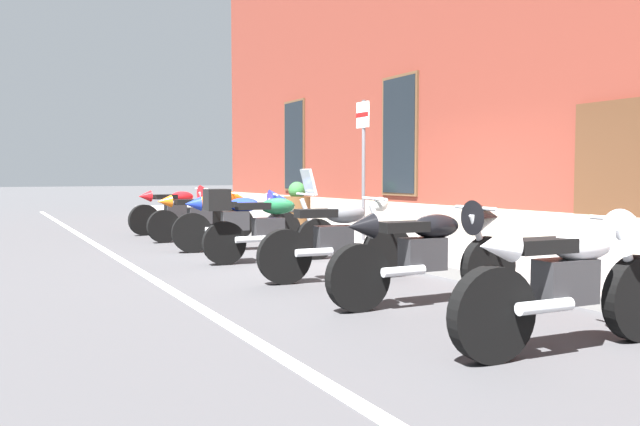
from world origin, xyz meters
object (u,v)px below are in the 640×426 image
Objects in this scene: motorcycle_orange_sport at (206,212)px; motorcycle_black_sport at (434,248)px; motorcycle_blue_sport at (243,218)px; motorcycle_green_touring at (264,224)px; motorcycle_white_sport at (579,274)px; parking_sign at (363,150)px; motorcycle_grey_naked at (339,240)px; barrel_planter at (297,206)px; motorcycle_red_sport at (181,207)px.

motorcycle_black_sport is (6.82, 0.07, 0.01)m from motorcycle_orange_sport.
motorcycle_blue_sport is 1.08× the size of motorcycle_green_touring.
motorcycle_orange_sport is 1.04× the size of motorcycle_white_sport.
motorcycle_blue_sport is 2.36m from parking_sign.
motorcycle_grey_naked is 0.97× the size of motorcycle_white_sport.
motorcycle_green_touring is at bearing -10.11° from motorcycle_blue_sport.
motorcycle_black_sport is at bearing 0.53° from motorcycle_blue_sport.
motorcycle_orange_sport is 8.61m from motorcycle_white_sport.
motorcycle_red_sport is at bearing -101.73° from barrel_planter.
motorcycle_red_sport is 2.62m from barrel_planter.
motorcycle_orange_sport is at bearing -179.20° from motorcycle_blue_sport.
motorcycle_red_sport is 3.58m from motorcycle_blue_sport.
barrel_planter is at bearing 162.74° from motorcycle_black_sport.
motorcycle_grey_naked is (5.21, -0.07, -0.06)m from motorcycle_orange_sport.
motorcycle_grey_naked is at bearing 5.23° from motorcycle_green_touring.
motorcycle_orange_sport is 6.82m from motorcycle_black_sport.
motorcycle_orange_sport is 1.07× the size of motorcycle_grey_naked.
motorcycle_red_sport is 0.99× the size of motorcycle_black_sport.
motorcycle_orange_sport and motorcycle_grey_naked have the same top height.
barrel_planter reaches higher than motorcycle_grey_naked.
motorcycle_grey_naked is at bearing -22.36° from barrel_planter.
parking_sign is (0.71, 1.94, 1.14)m from motorcycle_blue_sport.
motorcycle_blue_sport reaches higher than motorcycle_black_sport.
motorcycle_red_sport reaches higher than motorcycle_white_sport.
motorcycle_grey_naked is 2.03× the size of barrel_planter.
motorcycle_blue_sport is 2.23× the size of barrel_planter.
motorcycle_red_sport is 1.72m from motorcycle_orange_sport.
barrel_planter reaches higher than motorcycle_orange_sport.
motorcycle_grey_naked is (1.86, 0.17, -0.08)m from motorcycle_green_touring.
motorcycle_orange_sport is 3.43m from parking_sign.
motorcycle_white_sport is (3.40, 0.00, 0.06)m from motorcycle_grey_naked.
motorcycle_orange_sport is 1.05× the size of motorcycle_green_touring.
motorcycle_black_sport is at bearing 175.53° from motorcycle_white_sport.
parking_sign is at bearing 37.44° from motorcycle_orange_sport.
barrel_planter is (-9.80, 2.63, -0.00)m from motorcycle_white_sport.
motorcycle_green_touring is at bearing -31.66° from barrel_planter.
barrel_planter is at bearing 148.34° from motorcycle_green_touring.
motorcycle_green_touring is (3.36, -0.24, 0.02)m from motorcycle_orange_sport.
barrel_planter is (-3.75, 0.60, -1.15)m from parking_sign.
motorcycle_white_sport is at bearing -18.58° from parking_sign.
motorcycle_red_sport is 10.33m from motorcycle_white_sport.
motorcycle_red_sport is 0.90× the size of parking_sign.
motorcycle_black_sport is at bearing 5.17° from motorcycle_green_touring.
motorcycle_green_touring is (5.08, -0.24, -0.00)m from motorcycle_red_sport.
motorcycle_black_sport is at bearing 0.49° from motorcycle_red_sport.
parking_sign is at bearing 24.64° from motorcycle_red_sport.
parking_sign reaches higher than motorcycle_red_sport.
motorcycle_red_sport is at bearing -179.51° from motorcycle_black_sport.
barrel_planter is (-8.01, 2.49, -0.00)m from motorcycle_black_sport.
parking_sign is (-2.65, 2.04, 1.21)m from motorcycle_grey_naked.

